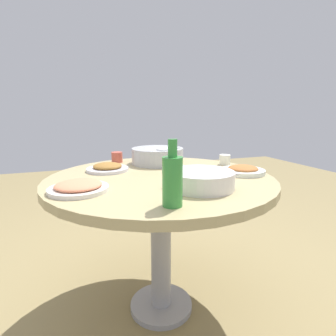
% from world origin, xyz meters
% --- Properties ---
extents(ground, '(8.00, 8.00, 0.00)m').
position_xyz_m(ground, '(0.00, 0.00, 0.00)').
color(ground, olive).
extents(round_dining_table, '(1.12, 1.12, 0.76)m').
position_xyz_m(round_dining_table, '(0.00, 0.00, 0.65)').
color(round_dining_table, '#99999E').
rests_on(round_dining_table, ground).
extents(rice_bowl, '(0.32, 0.32, 0.11)m').
position_xyz_m(rice_bowl, '(-0.31, 0.08, 0.81)').
color(rice_bowl, '#B2B5BA').
rests_on(rice_bowl, round_dining_table).
extents(soup_bowl, '(0.28, 0.28, 0.07)m').
position_xyz_m(soup_bowl, '(0.26, 0.10, 0.79)').
color(soup_bowl, silver).
rests_on(soup_bowl, round_dining_table).
extents(dish_stirfry, '(0.23, 0.23, 0.04)m').
position_xyz_m(dish_stirfry, '(-0.21, -0.23, 0.78)').
color(dish_stirfry, silver).
rests_on(dish_stirfry, round_dining_table).
extents(dish_shrimp, '(0.24, 0.24, 0.04)m').
position_xyz_m(dish_shrimp, '(0.14, -0.39, 0.78)').
color(dish_shrimp, silver).
rests_on(dish_shrimp, round_dining_table).
extents(dish_tofu_braise, '(0.22, 0.22, 0.04)m').
position_xyz_m(dish_tofu_braise, '(0.09, 0.42, 0.78)').
color(dish_tofu_braise, silver).
rests_on(dish_tofu_braise, round_dining_table).
extents(green_bottle, '(0.07, 0.07, 0.23)m').
position_xyz_m(green_bottle, '(0.42, -0.10, 0.85)').
color(green_bottle, '#368E3A').
rests_on(green_bottle, round_dining_table).
extents(tea_cup_near, '(0.07, 0.07, 0.06)m').
position_xyz_m(tea_cup_near, '(-0.44, -0.15, 0.79)').
color(tea_cup_near, '#C45241').
rests_on(tea_cup_near, round_dining_table).
extents(tea_cup_far, '(0.07, 0.07, 0.06)m').
position_xyz_m(tea_cup_far, '(-0.15, 0.46, 0.79)').
color(tea_cup_far, white).
rests_on(tea_cup_far, round_dining_table).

